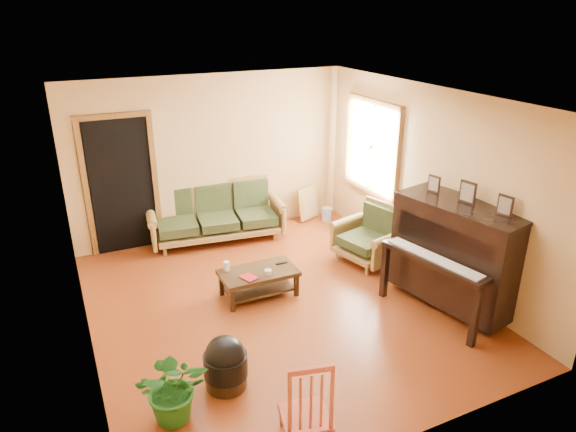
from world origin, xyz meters
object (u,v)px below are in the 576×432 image
ceramic_crock (327,214)px  armchair (367,235)px  red_chair (306,397)px  potted_plant (174,387)px  sofa (217,214)px  footstool (226,368)px  coffee_table (259,283)px  piano (456,257)px

ceramic_crock → armchair: bearing=-98.9°
red_chair → ceramic_crock: bearing=71.7°
ceramic_crock → potted_plant: bearing=-135.3°
sofa → red_chair: size_ratio=2.38×
footstool → red_chair: 1.04m
sofa → coffee_table: size_ratio=2.13×
armchair → red_chair: size_ratio=0.98×
piano → potted_plant: 3.66m
armchair → footstool: bearing=-162.7°
potted_plant → piano: bearing=6.6°
sofa → potted_plant: 3.91m
red_chair → piano: bearing=36.3°
coffee_table → armchair: bearing=6.8°
ceramic_crock → piano: bearing=-89.2°
sofa → red_chair: bearing=-90.7°
sofa → piano: (2.05, -3.16, 0.24)m
coffee_table → red_chair: size_ratio=1.12×
piano → red_chair: bearing=-168.5°
coffee_table → ceramic_crock: bearing=42.0°
coffee_table → armchair: size_ratio=1.14×
footstool → armchair: bearing=31.3°
ceramic_crock → potted_plant: size_ratio=0.32×
coffee_table → piano: piano is taller
armchair → potted_plant: bearing=-164.2°
footstool → sofa: bearing=73.2°
piano → red_chair: size_ratio=1.76×
piano → armchair: bearing=89.8°
red_chair → footstool: bearing=127.0°
sofa → potted_plant: size_ratio=2.99×
armchair → ceramic_crock: bearing=67.2°
coffee_table → armchair: (1.81, 0.22, 0.25)m
armchair → footstool: size_ratio=1.97×
coffee_table → piano: (2.11, -1.27, 0.51)m
coffee_table → footstool: (-0.95, -1.46, 0.03)m
red_chair → sofa: bearing=95.3°
piano → footstool: size_ratio=3.56×
sofa → red_chair: (-0.60, -4.29, -0.01)m
ceramic_crock → potted_plant: (-3.58, -3.54, 0.24)m
piano → potted_plant: (-3.62, -0.42, -0.34)m
red_chair → ceramic_crock: size_ratio=3.98×
coffee_table → red_chair: bearing=-102.8°
potted_plant → coffee_table: bearing=48.0°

